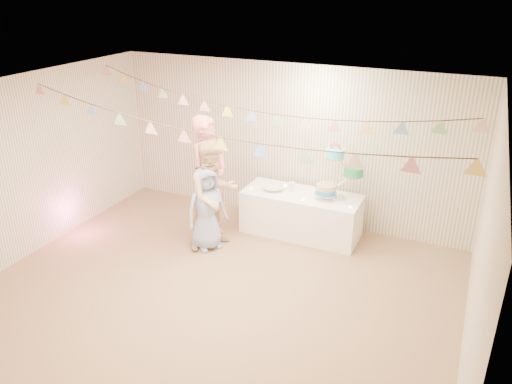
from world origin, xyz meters
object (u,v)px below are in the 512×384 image
at_px(person_adult_a, 209,178).
at_px(person_child, 207,208).
at_px(table, 301,214).
at_px(person_adult_b, 213,195).
at_px(cake_stand, 339,170).

bearing_deg(person_adult_a, person_child, -153.02).
relative_size(table, person_adult_a, 0.94).
xyz_separation_m(person_adult_a, person_adult_b, (0.20, -0.23, -0.15)).
height_order(person_adult_a, person_child, person_adult_a).
height_order(cake_stand, person_adult_a, person_adult_a).
height_order(cake_stand, person_child, cake_stand).
distance_m(person_adult_a, person_adult_b, 0.34).
xyz_separation_m(table, cake_stand, (0.55, 0.05, 0.82)).
bearing_deg(person_child, person_adult_b, 2.07).
distance_m(person_adult_a, person_child, 0.49).
bearing_deg(cake_stand, person_child, -148.03).
distance_m(table, person_child, 1.54).
bearing_deg(table, person_child, -138.58).
relative_size(cake_stand, person_child, 0.64).
distance_m(person_adult_b, person_child, 0.22).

